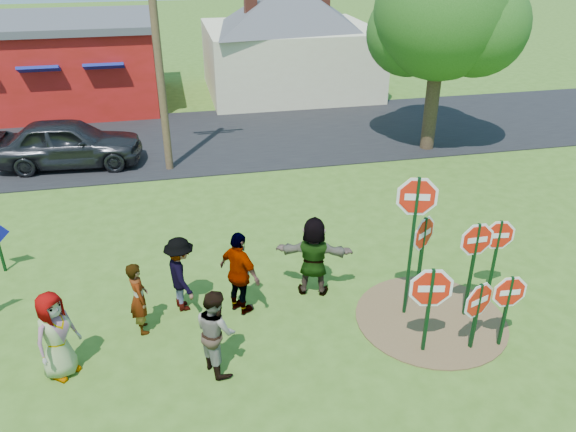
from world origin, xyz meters
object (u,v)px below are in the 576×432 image
Objects in this scene: stop_sign_d at (498,240)px; person_a at (56,335)px; leafy_tree at (445,18)px; stop_sign_c at (475,249)px; utility_pole at (157,41)px; suv at (69,143)px; stop_sign_a at (430,294)px; person_b at (139,298)px; stop_sign_b at (415,212)px.

stop_sign_d is 1.13× the size of person_a.
person_a is 0.24× the size of leafy_tree.
utility_pole is at bearing 120.89° from stop_sign_c.
leafy_tree is at bearing -90.14° from suv.
person_b is at bearing 173.11° from stop_sign_a.
stop_sign_a is at bearing -79.16° from stop_sign_b.
stop_sign_b is at bearing -46.99° from person_a.
leafy_tree is (5.04, 10.61, 3.34)m from stop_sign_a.
stop_sign_b is 2.41m from stop_sign_d.
suv is (-7.97, 11.57, -0.49)m from stop_sign_a.
stop_sign_b is (0.11, 1.21, 1.10)m from stop_sign_a.
stop_sign_a is at bearing -121.55° from person_b.
person_b is (1.44, 0.99, -0.09)m from person_a.
utility_pole reaches higher than stop_sign_b.
stop_sign_a is at bearing -147.91° from stop_sign_c.
person_b is (-5.43, 1.83, -0.55)m from stop_sign_a.
person_b is at bearing -95.11° from utility_pole.
utility_pole reaches higher than suv.
stop_sign_a is 1.02× the size of stop_sign_d.
utility_pole is (-4.76, 9.37, 1.87)m from stop_sign_b.
utility_pole is (3.32, -0.99, 3.46)m from suv.
stop_sign_c is at bearing -134.85° from suv.
suv is at bearing 163.35° from utility_pole.
utility_pole is at bearing 125.44° from stop_sign_a.
person_a is 0.37× the size of suv.
person_a is 1.75m from person_b.
leafy_tree is (2.78, 9.14, 3.28)m from stop_sign_d.
stop_sign_a is 5.76m from person_b.
utility_pole is at bearing 27.07° from person_a.
stop_sign_c is 1.17× the size of stop_sign_d.
stop_sign_d is at bearing -106.93° from leafy_tree.
stop_sign_d is at bearing -130.55° from suv.
stop_sign_b is 0.41× the size of utility_pole.
person_b is 9.47m from utility_pole.
stop_sign_c is (1.24, -0.34, -0.81)m from stop_sign_b.
stop_sign_a is 14.06m from suv.
person_b is at bearing -161.31° from suv.
person_a is at bearing -170.06° from suv.
stop_sign_b is 1.42× the size of stop_sign_c.
suv is (-8.08, 10.36, -1.59)m from stop_sign_b.
person_a is (-6.87, 0.83, -0.47)m from stop_sign_a.
leafy_tree reaches higher than suv.
stop_sign_b reaches higher than person_b.
suv is at bearing 136.27° from stop_sign_a.
person_a reaches higher than suv.
stop_sign_b reaches higher than stop_sign_c.
stop_sign_d reaches higher than suv.
utility_pole is at bearing -18.06° from person_b.
utility_pole reaches higher than person_b.
stop_sign_c is 0.32× the size of leafy_tree.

